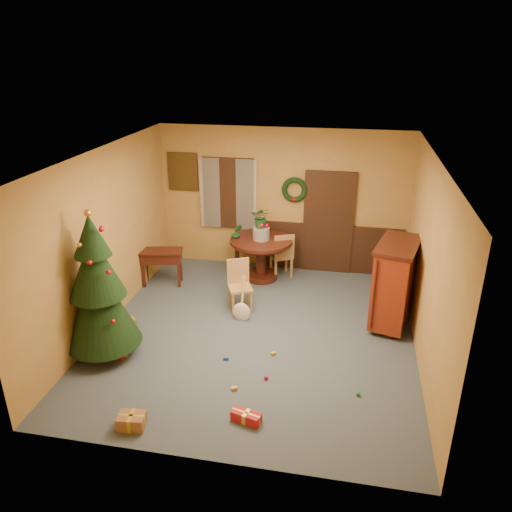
% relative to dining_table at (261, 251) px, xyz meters
% --- Properties ---
extents(room_envelope, '(5.50, 5.50, 5.50)m').
position_rel_dining_table_xyz_m(room_envelope, '(0.51, 0.63, 0.53)').
color(room_envelope, '#333F4A').
rests_on(room_envelope, ground).
extents(dining_table, '(1.22, 1.22, 0.84)m').
position_rel_dining_table_xyz_m(dining_table, '(0.00, 0.00, 0.00)').
color(dining_table, black).
rests_on(dining_table, floor).
extents(urn, '(0.33, 0.33, 0.24)m').
position_rel_dining_table_xyz_m(urn, '(0.00, 0.00, 0.37)').
color(urn, slate).
rests_on(urn, dining_table).
extents(centerpiece_plant, '(0.38, 0.33, 0.42)m').
position_rel_dining_table_xyz_m(centerpiece_plant, '(0.00, 0.00, 0.71)').
color(centerpiece_plant, '#1E4C23').
rests_on(centerpiece_plant, urn).
extents(chair_near, '(0.52, 0.52, 0.91)m').
position_rel_dining_table_xyz_m(chair_near, '(-0.16, -1.26, -0.10)').
color(chair_near, olive).
rests_on(chair_near, floor).
extents(chair_far, '(0.54, 0.54, 0.94)m').
position_rel_dining_table_xyz_m(chair_far, '(0.40, 0.15, -0.09)').
color(chair_far, olive).
rests_on(chair_far, floor).
extents(guitar, '(0.41, 0.53, 0.71)m').
position_rel_dining_table_xyz_m(guitar, '(-0.03, -1.68, -0.23)').
color(guitar, beige).
rests_on(guitar, floor).
extents(plant_stand, '(0.28, 0.28, 0.73)m').
position_rel_dining_table_xyz_m(plant_stand, '(-0.49, 0.01, -0.14)').
color(plant_stand, black).
rests_on(plant_stand, floor).
extents(stand_plant, '(0.27, 0.24, 0.40)m').
position_rel_dining_table_xyz_m(stand_plant, '(-0.49, 0.01, 0.34)').
color(stand_plant, '#19471E').
rests_on(stand_plant, plant_stand).
extents(christmas_tree, '(1.11, 1.11, 2.30)m').
position_rel_dining_table_xyz_m(christmas_tree, '(-1.84, -3.04, 0.50)').
color(christmas_tree, '#382111').
rests_on(christmas_tree, floor).
extents(writing_desk, '(0.86, 0.55, 0.71)m').
position_rel_dining_table_xyz_m(writing_desk, '(-1.84, -0.61, -0.05)').
color(writing_desk, black).
rests_on(writing_desk, floor).
extents(sideboard, '(0.86, 1.25, 1.46)m').
position_rel_dining_table_xyz_m(sideboard, '(2.46, -1.33, 0.19)').
color(sideboard, '#5D140A').
rests_on(sideboard, floor).
extents(gift_a, '(0.36, 0.28, 0.18)m').
position_rel_dining_table_xyz_m(gift_a, '(-0.79, -4.47, -0.50)').
color(gift_a, brown).
rests_on(gift_a, floor).
extents(gift_b, '(0.28, 0.28, 0.24)m').
position_rel_dining_table_xyz_m(gift_b, '(-1.62, -3.07, -0.47)').
color(gift_b, '#AA161C').
rests_on(gift_b, floor).
extents(gift_c, '(0.32, 0.32, 0.15)m').
position_rel_dining_table_xyz_m(gift_c, '(-1.84, -2.29, -0.52)').
color(gift_c, brown).
rests_on(gift_c, floor).
extents(gift_d, '(0.40, 0.25, 0.13)m').
position_rel_dining_table_xyz_m(gift_d, '(0.57, -4.11, -0.52)').
color(gift_d, '#AA161C').
rests_on(gift_d, floor).
extents(toy_a, '(0.09, 0.07, 0.05)m').
position_rel_dining_table_xyz_m(toy_a, '(-0.00, -2.88, -0.56)').
color(toy_a, '#2649A6').
rests_on(toy_a, floor).
extents(toy_b, '(0.06, 0.06, 0.06)m').
position_rel_dining_table_xyz_m(toy_b, '(1.94, -3.35, -0.56)').
color(toy_b, '#24842B').
rests_on(toy_b, floor).
extents(toy_c, '(0.09, 0.09, 0.05)m').
position_rel_dining_table_xyz_m(toy_c, '(0.67, -2.63, -0.56)').
color(toy_c, gold).
rests_on(toy_c, floor).
extents(toy_d, '(0.06, 0.06, 0.06)m').
position_rel_dining_table_xyz_m(toy_d, '(0.67, -3.23, -0.56)').
color(toy_d, red).
rests_on(toy_d, floor).
extents(toy_e, '(0.09, 0.08, 0.05)m').
position_rel_dining_table_xyz_m(toy_e, '(0.28, -3.55, -0.56)').
color(toy_e, gold).
rests_on(toy_e, floor).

